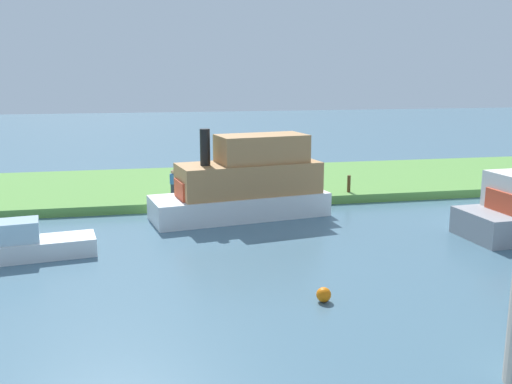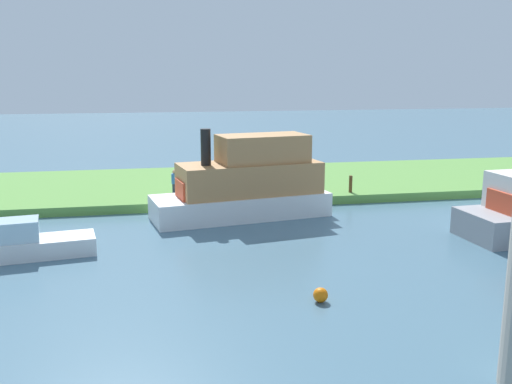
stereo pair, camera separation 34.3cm
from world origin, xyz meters
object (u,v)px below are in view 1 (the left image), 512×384
object	(u,v)px
person_on_bank	(173,181)
mooring_post	(349,184)
houseboat_blue	(246,184)
motorboat_red	(30,244)
marker_buoy	(324,295)

from	to	relation	value
person_on_bank	mooring_post	size ratio (longest dim) A/B	1.39
mooring_post	houseboat_blue	bearing A→B (deg)	21.08
mooring_post	person_on_bank	bearing A→B (deg)	-9.94
motorboat_red	marker_buoy	world-z (taller)	motorboat_red
mooring_post	houseboat_blue	xyz separation A→B (m)	(6.74, 2.60, 0.75)
person_on_bank	marker_buoy	world-z (taller)	person_on_bank
person_on_bank	marker_buoy	xyz separation A→B (m)	(-3.95, 16.28, -0.95)
person_on_bank	houseboat_blue	size ratio (longest dim) A/B	0.14
mooring_post	marker_buoy	distance (m)	15.82
mooring_post	houseboat_blue	distance (m)	7.26
person_on_bank	motorboat_red	bearing A→B (deg)	55.60
person_on_bank	marker_buoy	distance (m)	16.78
houseboat_blue	mooring_post	bearing A→B (deg)	-158.92
marker_buoy	mooring_post	bearing A→B (deg)	-113.58
person_on_bank	motorboat_red	distance (m)	11.39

